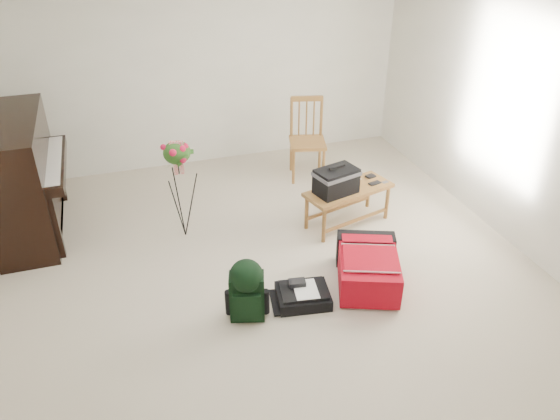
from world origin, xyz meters
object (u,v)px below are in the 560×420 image
object	(u,v)px
bench	(339,182)
red_suitcase	(365,264)
green_backpack	(247,287)
flower_stand	(181,190)
black_duffel	(303,295)
dining_chair	(306,140)
piano	(24,180)

from	to	relation	value
bench	red_suitcase	size ratio (longest dim) A/B	1.09
green_backpack	flower_stand	bearing A→B (deg)	117.78
red_suitcase	black_duffel	distance (m)	0.67
dining_chair	red_suitcase	bearing A→B (deg)	-81.36
red_suitcase	piano	bearing A→B (deg)	169.13
piano	green_backpack	size ratio (longest dim) A/B	2.61
bench	dining_chair	xyz separation A→B (m)	(0.09, 1.22, -0.04)
piano	flower_stand	xyz separation A→B (m)	(1.51, -0.59, -0.06)
bench	black_duffel	bearing A→B (deg)	-140.81
red_suitcase	flower_stand	size ratio (longest dim) A/B	0.85
black_duffel	flower_stand	xyz separation A→B (m)	(-0.82, 1.39, 0.47)
flower_stand	bench	bearing A→B (deg)	3.91
red_suitcase	black_duffel	bearing A→B (deg)	-148.63
flower_stand	black_duffel	bearing A→B (deg)	-44.88
flower_stand	dining_chair	bearing A→B (deg)	43.03
black_duffel	flower_stand	bearing A→B (deg)	129.29
black_duffel	bench	bearing A→B (deg)	63.17
piano	bench	distance (m)	3.23
dining_chair	green_backpack	world-z (taller)	dining_chair
dining_chair	black_duffel	world-z (taller)	dining_chair
bench	flower_stand	distance (m)	1.63
black_duffel	green_backpack	size ratio (longest dim) A/B	0.89
dining_chair	black_duffel	bearing A→B (deg)	-96.30
bench	green_backpack	world-z (taller)	bench
dining_chair	flower_stand	distance (m)	1.92
red_suitcase	flower_stand	xyz separation A→B (m)	(-1.47, 1.28, 0.36)
bench	dining_chair	bearing A→B (deg)	70.62
dining_chair	flower_stand	world-z (taller)	flower_stand
bench	red_suitcase	distance (m)	1.04
bench	dining_chair	distance (m)	1.22
black_duffel	green_backpack	xyz separation A→B (m)	(-0.52, -0.04, 0.25)
piano	black_duffel	world-z (taller)	piano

